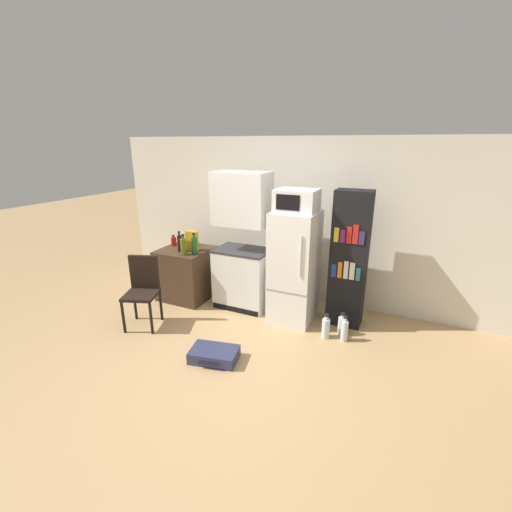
{
  "coord_description": "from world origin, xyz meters",
  "views": [
    {
      "loc": [
        1.63,
        -2.82,
        2.33
      ],
      "look_at": [
        -0.07,
        0.85,
        0.99
      ],
      "focal_mm": 24.0,
      "sensor_mm": 36.0,
      "label": 1
    }
  ],
  "objects_px": {
    "refrigerator": "(294,267)",
    "bottle_olive_oil": "(183,246)",
    "bowl": "(194,245)",
    "chair": "(143,285)",
    "water_bottle_middle": "(344,330)",
    "cereal_box": "(192,241)",
    "side_table": "(187,273)",
    "bottle_green_tall": "(194,245)",
    "kitchen_hutch": "(242,247)",
    "bottle_wine_dark": "(180,243)",
    "bottle_ketchup_red": "(174,241)",
    "suitcase_large_flat": "(214,355)",
    "bookshelf": "(349,260)",
    "microwave": "(297,200)",
    "water_bottle_back": "(342,326)",
    "bottle_milk_white": "(190,238)",
    "water_bottle_front": "(326,328)"
  },
  "relations": [
    {
      "from": "refrigerator",
      "to": "bottle_wine_dark",
      "type": "relative_size",
      "value": 4.92
    },
    {
      "from": "suitcase_large_flat",
      "to": "kitchen_hutch",
      "type": "bearing_deg",
      "value": 91.82
    },
    {
      "from": "bottle_milk_white",
      "to": "bottle_ketchup_red",
      "type": "bearing_deg",
      "value": -126.75
    },
    {
      "from": "bookshelf",
      "to": "water_bottle_middle",
      "type": "distance_m",
      "value": 0.89
    },
    {
      "from": "water_bottle_back",
      "to": "bottle_green_tall",
      "type": "bearing_deg",
      "value": -179.88
    },
    {
      "from": "refrigerator",
      "to": "water_bottle_back",
      "type": "distance_m",
      "value": 0.96
    },
    {
      "from": "refrigerator",
      "to": "water_bottle_back",
      "type": "height_order",
      "value": "refrigerator"
    },
    {
      "from": "bottle_milk_white",
      "to": "bowl",
      "type": "xyz_separation_m",
      "value": [
        0.15,
        -0.12,
        -0.07
      ]
    },
    {
      "from": "microwave",
      "to": "bowl",
      "type": "height_order",
      "value": "microwave"
    },
    {
      "from": "water_bottle_front",
      "to": "water_bottle_back",
      "type": "relative_size",
      "value": 1.08
    },
    {
      "from": "cereal_box",
      "to": "chair",
      "type": "bearing_deg",
      "value": -99.71
    },
    {
      "from": "bottle_wine_dark",
      "to": "water_bottle_front",
      "type": "height_order",
      "value": "bottle_wine_dark"
    },
    {
      "from": "bottle_milk_white",
      "to": "water_bottle_middle",
      "type": "height_order",
      "value": "bottle_milk_white"
    },
    {
      "from": "bottle_ketchup_red",
      "to": "kitchen_hutch",
      "type": "bearing_deg",
      "value": 0.69
    },
    {
      "from": "suitcase_large_flat",
      "to": "water_bottle_back",
      "type": "height_order",
      "value": "water_bottle_back"
    },
    {
      "from": "water_bottle_back",
      "to": "refrigerator",
      "type": "bearing_deg",
      "value": 166.62
    },
    {
      "from": "bottle_ketchup_red",
      "to": "suitcase_large_flat",
      "type": "relative_size",
      "value": 0.29
    },
    {
      "from": "bottle_wine_dark",
      "to": "cereal_box",
      "type": "distance_m",
      "value": 0.18
    },
    {
      "from": "chair",
      "to": "water_bottle_middle",
      "type": "relative_size",
      "value": 2.75
    },
    {
      "from": "kitchen_hutch",
      "to": "water_bottle_middle",
      "type": "relative_size",
      "value": 5.79
    },
    {
      "from": "side_table",
      "to": "suitcase_large_flat",
      "type": "xyz_separation_m",
      "value": [
        1.26,
        -1.27,
        -0.33
      ]
    },
    {
      "from": "kitchen_hutch",
      "to": "bottle_green_tall",
      "type": "height_order",
      "value": "kitchen_hutch"
    },
    {
      "from": "bottle_green_tall",
      "to": "chair",
      "type": "bearing_deg",
      "value": -109.22
    },
    {
      "from": "bottle_green_tall",
      "to": "bowl",
      "type": "xyz_separation_m",
      "value": [
        -0.23,
        0.31,
        -0.12
      ]
    },
    {
      "from": "microwave",
      "to": "water_bottle_front",
      "type": "height_order",
      "value": "microwave"
    },
    {
      "from": "bottle_olive_oil",
      "to": "bowl",
      "type": "distance_m",
      "value": 0.44
    },
    {
      "from": "side_table",
      "to": "water_bottle_middle",
      "type": "relative_size",
      "value": 2.32
    },
    {
      "from": "side_table",
      "to": "water_bottle_front",
      "type": "bearing_deg",
      "value": -6.96
    },
    {
      "from": "refrigerator",
      "to": "suitcase_large_flat",
      "type": "xyz_separation_m",
      "value": [
        -0.47,
        -1.31,
        -0.69
      ]
    },
    {
      "from": "bottle_ketchup_red",
      "to": "cereal_box",
      "type": "distance_m",
      "value": 0.43
    },
    {
      "from": "suitcase_large_flat",
      "to": "water_bottle_middle",
      "type": "xyz_separation_m",
      "value": [
        1.25,
        1.01,
        0.08
      ]
    },
    {
      "from": "chair",
      "to": "water_bottle_front",
      "type": "height_order",
      "value": "chair"
    },
    {
      "from": "side_table",
      "to": "bottle_green_tall",
      "type": "height_order",
      "value": "bottle_green_tall"
    },
    {
      "from": "cereal_box",
      "to": "bottle_milk_white",
      "type": "bearing_deg",
      "value": 130.2
    },
    {
      "from": "bottle_wine_dark",
      "to": "water_bottle_middle",
      "type": "distance_m",
      "value": 2.63
    },
    {
      "from": "refrigerator",
      "to": "bottle_olive_oil",
      "type": "distance_m",
      "value": 1.62
    },
    {
      "from": "microwave",
      "to": "bottle_olive_oil",
      "type": "relative_size",
      "value": 1.7
    },
    {
      "from": "bowl",
      "to": "water_bottle_back",
      "type": "height_order",
      "value": "bowl"
    },
    {
      "from": "kitchen_hutch",
      "to": "bowl",
      "type": "relative_size",
      "value": 16.36
    },
    {
      "from": "side_table",
      "to": "chair",
      "type": "bearing_deg",
      "value": -91.04
    },
    {
      "from": "kitchen_hutch",
      "to": "refrigerator",
      "type": "height_order",
      "value": "kitchen_hutch"
    },
    {
      "from": "bottle_milk_white",
      "to": "bottle_wine_dark",
      "type": "bearing_deg",
      "value": -74.79
    },
    {
      "from": "bottle_olive_oil",
      "to": "water_bottle_front",
      "type": "height_order",
      "value": "bottle_olive_oil"
    },
    {
      "from": "bowl",
      "to": "chair",
      "type": "distance_m",
      "value": 1.14
    },
    {
      "from": "bookshelf",
      "to": "water_bottle_middle",
      "type": "bearing_deg",
      "value": -78.26
    },
    {
      "from": "chair",
      "to": "water_bottle_middle",
      "type": "distance_m",
      "value": 2.64
    },
    {
      "from": "chair",
      "to": "water_bottle_back",
      "type": "distance_m",
      "value": 2.63
    },
    {
      "from": "chair",
      "to": "bottle_milk_white",
      "type": "bearing_deg",
      "value": 74.21
    },
    {
      "from": "bowl",
      "to": "chair",
      "type": "bearing_deg",
      "value": -92.55
    },
    {
      "from": "refrigerator",
      "to": "bottle_olive_oil",
      "type": "bearing_deg",
      "value": -169.99
    }
  ]
}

